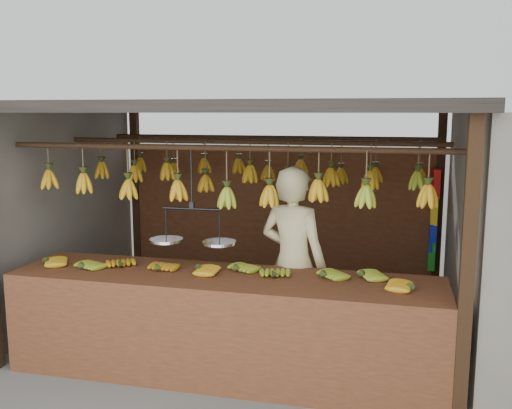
# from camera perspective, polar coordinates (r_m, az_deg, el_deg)

# --- Properties ---
(ground) EXTENTS (80.00, 80.00, 0.00)m
(ground) POSITION_cam_1_polar(r_m,az_deg,el_deg) (6.31, -0.67, -12.16)
(ground) COLOR #5B5B57
(stall) EXTENTS (4.30, 3.30, 2.40)m
(stall) POSITION_cam_1_polar(r_m,az_deg,el_deg) (6.20, 0.06, 6.17)
(stall) COLOR black
(stall) RESTS_ON ground
(counter) EXTENTS (3.78, 0.86, 0.96)m
(counter) POSITION_cam_1_polar(r_m,az_deg,el_deg) (4.94, -3.67, -9.52)
(counter) COLOR #5C311B
(counter) RESTS_ON ground
(hanging_bananas) EXTENTS (3.59, 2.24, 0.40)m
(hanging_bananas) POSITION_cam_1_polar(r_m,az_deg,el_deg) (5.91, -0.73, 2.66)
(hanging_bananas) COLOR #C68A15
(hanging_bananas) RESTS_ON ground
(balance_scale) EXTENTS (0.79, 0.31, 0.85)m
(balance_scale) POSITION_cam_1_polar(r_m,az_deg,el_deg) (5.12, -6.37, -3.24)
(balance_scale) COLOR black
(balance_scale) RESTS_ON ground
(vendor) EXTENTS (0.77, 0.63, 1.82)m
(vendor) POSITION_cam_1_polar(r_m,az_deg,el_deg) (5.35, 3.73, -5.86)
(vendor) COLOR beige
(vendor) RESTS_ON ground
(bag_bundles) EXTENTS (0.08, 0.26, 1.21)m
(bag_bundles) POSITION_cam_1_polar(r_m,az_deg,el_deg) (7.17, 17.32, -1.62)
(bag_bundles) COLOR red
(bag_bundles) RESTS_ON ground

